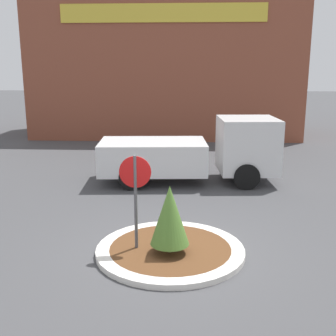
% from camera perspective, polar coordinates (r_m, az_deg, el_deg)
% --- Properties ---
extents(ground_plane, '(120.00, 120.00, 0.00)m').
position_cam_1_polar(ground_plane, '(9.30, 0.31, -11.43)').
color(ground_plane, '#474749').
extents(traffic_island, '(3.21, 3.21, 0.12)m').
position_cam_1_polar(traffic_island, '(9.28, 0.31, -11.08)').
color(traffic_island, silver).
rests_on(traffic_island, ground_plane).
extents(stop_sign, '(0.67, 0.07, 2.16)m').
position_cam_1_polar(stop_sign, '(8.81, -4.44, -2.57)').
color(stop_sign, '#4C4C51').
rests_on(stop_sign, ground_plane).
extents(island_shrub, '(0.82, 0.82, 1.47)m').
position_cam_1_polar(island_shrub, '(8.70, 0.25, -6.40)').
color(island_shrub, brown).
rests_on(island_shrub, traffic_island).
extents(utility_truck, '(6.17, 2.59, 2.22)m').
position_cam_1_polar(utility_truck, '(14.55, 3.93, 2.24)').
color(utility_truck, silver).
rests_on(utility_truck, ground_plane).
extents(storefront_building, '(14.73, 6.07, 7.30)m').
position_cam_1_polar(storefront_building, '(25.11, -0.22, 13.04)').
color(storefront_building, brown).
rests_on(storefront_building, ground_plane).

